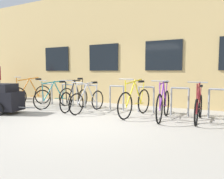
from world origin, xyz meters
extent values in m
plane|color=#9E998E|center=(0.00, 0.00, 0.00)|extent=(42.00, 42.00, 0.00)
cube|color=tan|center=(0.00, 6.50, 2.27)|extent=(28.00, 6.60, 4.54)
cube|color=black|center=(-3.60, 3.18, 1.84)|extent=(1.30, 0.04, 1.05)
cube|color=black|center=(-1.20, 3.18, 1.84)|extent=(1.30, 0.04, 1.05)
cube|color=black|center=(1.20, 3.18, 1.84)|extent=(1.30, 0.04, 1.05)
cylinder|color=gray|center=(-3.25, 1.90, 0.40)|extent=(0.05, 0.05, 0.79)
cylinder|color=gray|center=(-2.77, 1.90, 0.40)|extent=(0.05, 0.05, 0.79)
cylinder|color=gray|center=(-3.01, 1.90, 0.79)|extent=(0.48, 0.05, 0.05)
cylinder|color=gray|center=(-2.25, 1.90, 0.40)|extent=(0.05, 0.05, 0.79)
cylinder|color=gray|center=(-1.77, 1.90, 0.40)|extent=(0.05, 0.05, 0.79)
cylinder|color=gray|center=(-2.01, 1.90, 0.79)|extent=(0.48, 0.05, 0.05)
cylinder|color=gray|center=(-1.25, 1.90, 0.40)|extent=(0.05, 0.05, 0.79)
cylinder|color=gray|center=(-0.77, 1.90, 0.40)|extent=(0.05, 0.05, 0.79)
cylinder|color=gray|center=(-1.01, 1.90, 0.79)|extent=(0.48, 0.05, 0.05)
cylinder|color=gray|center=(-0.25, 1.90, 0.40)|extent=(0.05, 0.05, 0.79)
cylinder|color=gray|center=(0.23, 1.90, 0.40)|extent=(0.05, 0.05, 0.79)
cylinder|color=gray|center=(-0.01, 1.90, 0.79)|extent=(0.48, 0.05, 0.05)
cylinder|color=gray|center=(0.75, 1.90, 0.40)|extent=(0.05, 0.05, 0.79)
cylinder|color=gray|center=(1.23, 1.90, 0.40)|extent=(0.05, 0.05, 0.79)
cylinder|color=gray|center=(0.99, 1.90, 0.79)|extent=(0.48, 0.05, 0.05)
cylinder|color=gray|center=(1.75, 1.90, 0.40)|extent=(0.05, 0.05, 0.79)
cylinder|color=gray|center=(2.23, 1.90, 0.40)|extent=(0.05, 0.05, 0.79)
cylinder|color=gray|center=(1.99, 1.90, 0.79)|extent=(0.48, 0.05, 0.05)
cylinder|color=gray|center=(2.75, 1.90, 0.40)|extent=(0.05, 0.05, 0.79)
cylinder|color=gray|center=(2.99, 1.90, 0.79)|extent=(0.48, 0.05, 0.05)
torus|color=black|center=(-3.28, 1.94, 0.35)|extent=(0.18, 0.73, 0.74)
torus|color=black|center=(-3.48, 0.88, 0.35)|extent=(0.18, 0.73, 0.74)
cylinder|color=orange|center=(-3.43, 1.17, 0.67)|extent=(0.13, 0.51, 0.76)
cylinder|color=orange|center=(-3.34, 1.58, 0.62)|extent=(0.11, 0.39, 0.67)
cylinder|color=orange|center=(-3.39, 1.35, 0.99)|extent=(0.20, 0.84, 0.13)
cylinder|color=orange|center=(-3.33, 1.67, 0.32)|extent=(0.13, 0.53, 0.08)
cylinder|color=orange|center=(-3.29, 1.85, 0.65)|extent=(0.06, 0.20, 0.60)
cylinder|color=orange|center=(-3.48, 0.91, 0.70)|extent=(0.04, 0.08, 0.69)
cube|color=black|center=(-3.31, 1.76, 0.98)|extent=(0.14, 0.22, 0.06)
cylinder|color=gray|center=(-3.47, 0.93, 1.07)|extent=(0.44, 0.11, 0.03)
torus|color=black|center=(-1.34, 1.90, 0.31)|extent=(0.10, 0.66, 0.66)
torus|color=black|center=(-1.24, 0.81, 0.31)|extent=(0.10, 0.66, 0.66)
cylinder|color=black|center=(-1.27, 1.11, 0.61)|extent=(0.09, 0.53, 0.72)
cylinder|color=black|center=(-1.31, 1.54, 0.63)|extent=(0.07, 0.40, 0.75)
cylinder|color=black|center=(-1.28, 1.29, 0.98)|extent=(0.12, 0.86, 0.07)
cylinder|color=black|center=(-1.32, 1.62, 0.29)|extent=(0.08, 0.55, 0.07)
cylinder|color=black|center=(-1.33, 1.81, 0.65)|extent=(0.04, 0.20, 0.69)
cylinder|color=black|center=(-1.24, 0.83, 0.64)|extent=(0.04, 0.08, 0.65)
cube|color=black|center=(-1.33, 1.72, 1.02)|extent=(0.12, 0.21, 0.06)
cylinder|color=gray|center=(-1.24, 0.86, 0.99)|extent=(0.44, 0.07, 0.03)
torus|color=black|center=(2.54, 1.94, 0.31)|extent=(0.06, 0.65, 0.65)
torus|color=black|center=(2.51, 0.89, 0.31)|extent=(0.06, 0.65, 0.65)
cylinder|color=maroon|center=(2.52, 1.18, 0.62)|extent=(0.05, 0.50, 0.74)
cylinder|color=maroon|center=(2.53, 1.59, 0.56)|extent=(0.04, 0.38, 0.61)
cylinder|color=maroon|center=(2.52, 1.35, 0.92)|extent=(0.06, 0.82, 0.17)
cylinder|color=maroon|center=(2.53, 1.68, 0.28)|extent=(0.04, 0.53, 0.07)
cylinder|color=maroon|center=(2.53, 1.85, 0.58)|extent=(0.03, 0.20, 0.55)
cylinder|color=maroon|center=(2.51, 0.92, 0.65)|extent=(0.03, 0.08, 0.68)
cube|color=black|center=(2.53, 1.76, 0.88)|extent=(0.10, 0.20, 0.06)
cylinder|color=gray|center=(2.51, 0.94, 1.01)|extent=(0.44, 0.04, 0.03)
torus|color=black|center=(-0.67, 1.78, 0.31)|extent=(0.11, 0.66, 0.65)
torus|color=black|center=(-0.77, 0.71, 0.31)|extent=(0.11, 0.66, 0.65)
cylinder|color=#B7B7BC|center=(-0.74, 1.00, 0.59)|extent=(0.09, 0.52, 0.67)
cylinder|color=#B7B7BC|center=(-0.70, 1.42, 0.57)|extent=(0.07, 0.39, 0.64)
cylinder|color=#B7B7BC|center=(-0.73, 1.18, 0.90)|extent=(0.12, 0.84, 0.07)
cylinder|color=#B7B7BC|center=(-0.69, 1.51, 0.28)|extent=(0.08, 0.54, 0.07)
cylinder|color=#B7B7BC|center=(-0.67, 1.69, 0.59)|extent=(0.04, 0.20, 0.58)
cylinder|color=#B7B7BC|center=(-0.77, 0.74, 0.61)|extent=(0.04, 0.08, 0.61)
cube|color=black|center=(-0.68, 1.60, 0.91)|extent=(0.12, 0.21, 0.06)
cylinder|color=gray|center=(-0.77, 0.76, 0.94)|extent=(0.44, 0.07, 0.03)
torus|color=black|center=(0.92, 1.86, 0.35)|extent=(0.16, 0.75, 0.75)
torus|color=black|center=(0.75, 0.79, 0.35)|extent=(0.16, 0.75, 0.75)
cylinder|color=yellow|center=(0.80, 1.08, 0.67)|extent=(0.12, 0.52, 0.75)
cylinder|color=yellow|center=(0.87, 1.51, 0.62)|extent=(0.10, 0.40, 0.66)
cylinder|color=yellow|center=(0.83, 1.26, 0.99)|extent=(0.17, 0.86, 0.13)
cylinder|color=yellow|center=(0.88, 1.60, 0.33)|extent=(0.11, 0.54, 0.08)
cylinder|color=yellow|center=(0.91, 1.78, 0.65)|extent=(0.06, 0.20, 0.59)
cylinder|color=yellow|center=(0.75, 0.82, 0.69)|extent=(0.04, 0.08, 0.68)
cube|color=black|center=(0.90, 1.69, 0.97)|extent=(0.13, 0.21, 0.06)
cylinder|color=gray|center=(0.76, 0.84, 1.06)|extent=(0.44, 0.10, 0.03)
torus|color=black|center=(-2.10, 1.93, 0.32)|extent=(0.19, 0.67, 0.68)
torus|color=black|center=(-2.33, 0.93, 0.32)|extent=(0.19, 0.67, 0.68)
cylinder|color=teal|center=(-2.27, 1.21, 0.60)|extent=(0.14, 0.49, 0.68)
cylinder|color=teal|center=(-2.18, 1.59, 0.57)|extent=(0.12, 0.36, 0.61)
cylinder|color=teal|center=(-2.23, 1.37, 0.90)|extent=(0.21, 0.79, 0.10)
cylinder|color=teal|center=(-2.16, 1.68, 0.30)|extent=(0.14, 0.51, 0.07)
cylinder|color=teal|center=(-2.12, 1.84, 0.59)|extent=(0.07, 0.20, 0.55)
cylinder|color=teal|center=(-2.32, 0.96, 0.63)|extent=(0.04, 0.08, 0.61)
cube|color=black|center=(-2.14, 1.76, 0.90)|extent=(0.14, 0.22, 0.06)
cylinder|color=gray|center=(-2.32, 0.98, 0.96)|extent=(0.43, 0.12, 0.03)
torus|color=black|center=(1.64, 1.76, 0.35)|extent=(0.07, 0.75, 0.75)
torus|color=black|center=(1.68, 0.74, 0.35)|extent=(0.07, 0.75, 0.75)
cylinder|color=#722D99|center=(1.67, 1.02, 0.65)|extent=(0.05, 0.49, 0.72)
cylinder|color=#722D99|center=(1.65, 1.41, 0.63)|extent=(0.05, 0.36, 0.67)
cylinder|color=#722D99|center=(1.66, 1.19, 0.98)|extent=(0.07, 0.79, 0.08)
cylinder|color=#722D99|center=(1.65, 1.50, 0.33)|extent=(0.04, 0.51, 0.08)
cylinder|color=#722D99|center=(1.64, 1.67, 0.65)|extent=(0.03, 0.20, 0.61)
cylinder|color=#722D99|center=(1.68, 0.77, 0.68)|extent=(0.03, 0.08, 0.65)
cube|color=black|center=(1.65, 1.58, 0.98)|extent=(0.11, 0.20, 0.06)
cylinder|color=gray|center=(1.68, 0.79, 1.03)|extent=(0.44, 0.04, 0.03)
cube|color=black|center=(-2.77, -0.10, 0.38)|extent=(1.00, 0.76, 0.56)
cube|color=black|center=(-2.86, -0.12, 0.78)|extent=(0.77, 0.69, 0.24)
torus|color=black|center=(-2.83, 0.22, 0.19)|extent=(0.41, 0.12, 0.41)
cylinder|color=gray|center=(-2.06, 0.04, 0.21)|extent=(0.55, 0.14, 0.03)
cube|color=brown|center=(-6.18, 2.56, 0.47)|extent=(1.46, 0.40, 0.05)
cube|color=brown|center=(-5.60, 2.56, 0.22)|extent=(0.08, 0.36, 0.45)
cube|color=#1E4C1E|center=(-5.23, 1.71, 0.22)|extent=(0.29, 0.22, 0.44)
camera|label=1|loc=(2.90, -4.36, 1.25)|focal=33.91mm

